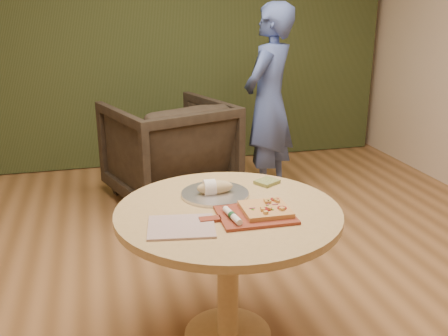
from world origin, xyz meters
The scene contains 12 objects.
room_shell centered at (0.00, 0.00, 1.40)m, with size 5.04×6.04×2.84m.
curtain centered at (0.00, 2.90, 1.40)m, with size 4.80×0.14×2.78m, color #293317.
pedestal_table centered at (-0.20, -0.30, 0.61)m, with size 1.12×1.12×0.75m.
pizza_paddle centered at (-0.11, -0.42, 0.76)m, with size 0.45×0.29×0.01m.
flatbread_pizza centered at (-0.04, -0.40, 0.78)m, with size 0.22×0.22×0.04m.
cutlery_roll centered at (-0.22, -0.44, 0.78)m, with size 0.05×0.20×0.03m.
newspaper centered at (-0.46, -0.45, 0.76)m, with size 0.30×0.25×0.01m, color silver.
serving_tray centered at (-0.22, -0.10, 0.76)m, with size 0.36×0.36×0.02m.
bread_roll centered at (-0.23, -0.10, 0.79)m, with size 0.19×0.09×0.09m.
green_packet centered at (0.10, -0.01, 0.76)m, with size 0.12×0.10×0.02m, color #5E692F.
armchair centered at (-0.19, 1.78, 0.50)m, with size 0.97×0.91×0.99m, color black.
person_standing centered at (0.70, 1.66, 0.86)m, with size 0.63×0.41×1.72m, color #42589B.
Camera 1 is at (-0.79, -2.48, 1.72)m, focal length 40.00 mm.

